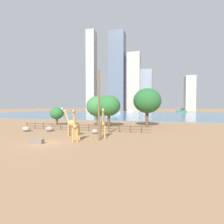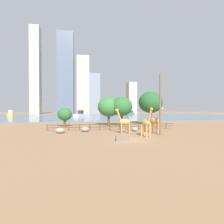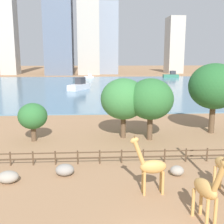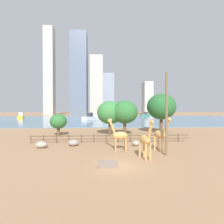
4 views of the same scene
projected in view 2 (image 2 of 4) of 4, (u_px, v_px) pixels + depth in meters
ground_plane at (94, 116)px, 102.51m from camera, size 400.00×400.00×0.00m
harbor_water at (94, 116)px, 99.55m from camera, size 180.00×86.00×0.20m
giraffe_tall at (146, 123)px, 26.30m from camera, size 1.27×2.86×4.60m
giraffe_companion at (124, 122)px, 29.65m from camera, size 2.73×0.85×4.42m
giraffe_young at (155, 121)px, 29.96m from camera, size 1.59×3.19×4.67m
utility_pole at (160, 104)px, 28.04m from camera, size 0.28×0.28×9.89m
boulder_near_fence at (60, 130)px, 30.25m from camera, size 1.63×1.27×0.96m
boulder_by_pole at (135, 129)px, 33.05m from camera, size 1.15×1.09×0.82m
boulder_small at (85, 129)px, 32.07m from camera, size 1.54×1.29×0.97m
feeding_trough at (123, 138)px, 23.13m from camera, size 1.80×0.60×0.60m
enclosure_fence at (112, 126)px, 35.33m from camera, size 26.12×0.14×1.30m
tree_left_large at (151, 102)px, 46.88m from camera, size 6.39×6.39×8.92m
tree_center_broad at (122, 106)px, 43.03m from camera, size 5.32×5.32×7.27m
tree_right_tall at (109, 107)px, 43.62m from camera, size 5.45×5.45×7.21m
tree_left_small at (65, 114)px, 41.11m from camera, size 3.35×3.35×4.49m
boat_ferry at (10, 114)px, 98.12m from camera, size 4.96×8.12×3.36m
boat_sailboat at (80, 115)px, 90.23m from camera, size 6.28×8.38×3.50m
boat_tug at (84, 114)px, 133.63m from camera, size 4.20×2.12×3.61m
boat_barge at (130, 113)px, 140.47m from camera, size 6.94×2.54×3.04m
skyline_tower_needle at (83, 86)px, 160.58m from camera, size 11.17×13.17×52.21m
skyline_block_central at (66, 74)px, 155.33m from camera, size 14.08×13.00×71.56m
skyline_tower_glass at (131, 98)px, 179.42m from camera, size 8.38×13.13×31.53m
skyline_block_left at (35, 71)px, 155.32m from camera, size 8.29×9.58×77.53m
skyline_block_right at (93, 94)px, 168.36m from camera, size 12.33×13.16×37.93m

